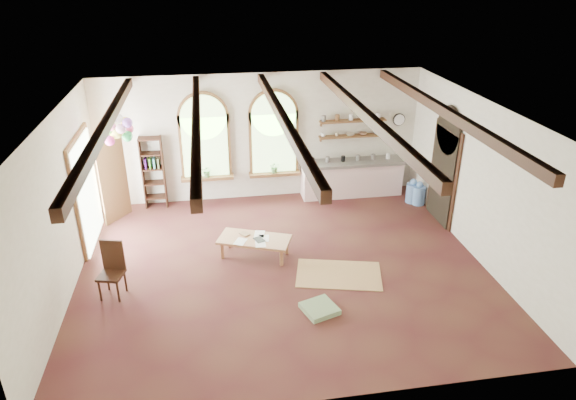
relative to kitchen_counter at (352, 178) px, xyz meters
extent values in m
plane|color=#522C21|center=(-2.30, -3.20, -0.48)|extent=(8.00, 8.00, 0.00)
cube|color=brown|center=(-3.70, 0.24, 0.97)|extent=(1.24, 0.08, 1.64)
cylinder|color=brown|center=(-3.70, 0.24, 1.72)|extent=(1.24, 0.08, 1.24)
cube|color=#A0CF7C|center=(-3.70, 0.20, 0.97)|extent=(1.10, 0.04, 1.50)
cube|color=brown|center=(-3.70, 0.15, 0.18)|extent=(1.30, 0.28, 0.08)
cube|color=brown|center=(-2.00, 0.24, 0.97)|extent=(1.24, 0.08, 1.64)
cylinder|color=brown|center=(-2.00, 0.24, 1.72)|extent=(1.24, 0.08, 1.24)
cube|color=#A0CF7C|center=(-2.00, 0.20, 0.97)|extent=(1.10, 0.04, 1.50)
cube|color=brown|center=(-2.00, 0.15, 0.18)|extent=(1.30, 0.28, 0.08)
cube|color=brown|center=(-6.25, -1.40, 0.67)|extent=(0.10, 1.90, 2.50)
cube|color=black|center=(1.65, -1.70, 0.62)|extent=(0.10, 1.30, 2.40)
cube|color=beige|center=(0.00, 0.00, -0.05)|extent=(2.60, 0.55, 0.86)
cube|color=slate|center=(0.00, 0.00, 0.42)|extent=(2.68, 0.62, 0.08)
cube|color=brown|center=(0.00, 0.18, 1.07)|extent=(1.70, 0.24, 0.04)
cube|color=brown|center=(0.00, 0.18, 1.47)|extent=(1.70, 0.24, 0.04)
cylinder|color=black|center=(1.25, 0.25, 1.42)|extent=(0.32, 0.04, 0.32)
cube|color=#331A10|center=(-5.25, 0.12, 0.42)|extent=(0.03, 0.32, 1.80)
cube|color=#331A10|center=(-4.75, 0.12, 0.42)|extent=(0.03, 0.32, 1.80)
cube|color=#B17C51|center=(-2.82, -2.68, -0.09)|extent=(1.60, 1.16, 0.05)
cube|color=#B17C51|center=(-3.49, -2.67, -0.29)|extent=(0.06, 0.06, 0.37)
cube|color=#B17C51|center=(-2.32, -3.14, -0.29)|extent=(0.06, 0.06, 0.37)
cube|color=#B17C51|center=(-3.31, -2.23, -0.29)|extent=(0.06, 0.06, 0.37)
cube|color=#B17C51|center=(-2.15, -2.69, -0.29)|extent=(0.06, 0.06, 0.37)
cube|color=#331A10|center=(-5.52, -3.66, -0.03)|extent=(0.52, 0.52, 0.05)
cube|color=#331A10|center=(-5.47, -3.48, 0.28)|extent=(0.42, 0.15, 0.62)
cube|color=tan|center=(-1.26, -3.66, -0.47)|extent=(1.84, 1.39, 0.02)
cube|color=gray|center=(-1.88, -4.72, -0.43)|extent=(0.71, 0.71, 0.10)
cylinder|color=#618ED0|center=(1.41, -0.70, -0.23)|extent=(0.33, 0.33, 0.49)
sphere|color=#618ED0|center=(1.41, -0.70, 0.07)|extent=(0.18, 0.18, 0.18)
cylinder|color=#618ED0|center=(1.52, -0.84, -0.24)|extent=(0.32, 0.32, 0.48)
sphere|color=#618ED0|center=(1.52, -0.84, 0.05)|extent=(0.17, 0.17, 0.17)
cylinder|color=white|center=(-5.48, -0.90, 2.30)|extent=(0.01, 0.01, 0.85)
sphere|color=green|center=(-5.33, -0.87, 1.69)|extent=(0.21, 0.21, 0.21)
sphere|color=#F1508B|center=(-5.31, -0.75, 1.81)|extent=(0.21, 0.21, 0.21)
sphere|color=gold|center=(-5.37, -0.62, 1.93)|extent=(0.21, 0.21, 0.21)
sphere|color=silver|center=(-5.50, -0.74, 2.05)|extent=(0.21, 0.21, 0.21)
sphere|color=yellow|center=(-5.61, -0.71, 1.69)|extent=(0.21, 0.21, 0.21)
sphere|color=green|center=(-5.75, -0.75, 1.81)|extent=(0.21, 0.21, 0.21)
sphere|color=pink|center=(-5.64, -0.90, 1.93)|extent=(0.21, 0.21, 0.21)
sphere|color=#302EC4|center=(-5.69, -1.00, 2.05)|extent=(0.21, 0.21, 0.21)
sphere|color=#E13292|center=(-5.66, -1.14, 1.69)|extent=(0.21, 0.21, 0.21)
sphere|color=#E8E052|center=(-5.51, -1.06, 1.81)|extent=(0.21, 0.21, 0.21)
sphere|color=#CF99B7|center=(-5.41, -1.12, 1.93)|extent=(0.21, 0.21, 0.21)
sphere|color=purple|center=(-5.26, -1.11, 2.05)|extent=(0.21, 0.21, 0.21)
sphere|color=green|center=(-5.33, -0.94, 1.69)|extent=(0.21, 0.21, 0.21)
imported|color=olive|center=(-3.06, -2.52, -0.05)|extent=(0.26, 0.27, 0.02)
cube|color=black|center=(-2.73, -2.76, -0.05)|extent=(0.25, 0.29, 0.01)
imported|color=#598C4C|center=(-3.70, 0.12, 0.37)|extent=(0.27, 0.23, 0.30)
imported|color=#598C4C|center=(-2.00, 0.12, 0.37)|extent=(0.27, 0.23, 0.30)
imported|color=white|center=(-0.75, 0.18, 1.14)|extent=(0.12, 0.10, 0.10)
imported|color=beige|center=(-0.40, 0.18, 1.14)|extent=(0.10, 0.10, 0.09)
imported|color=beige|center=(-0.05, 0.18, 1.12)|extent=(0.22, 0.22, 0.05)
imported|color=#8C664C|center=(0.30, 0.18, 1.12)|extent=(0.20, 0.20, 0.06)
imported|color=slate|center=(0.65, 0.18, 1.19)|extent=(0.18, 0.18, 0.19)
camera|label=1|loc=(-3.62, -11.89, 5.15)|focal=32.00mm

